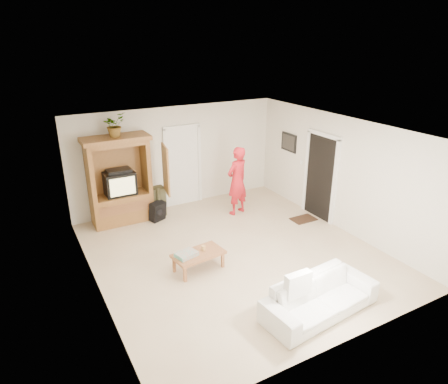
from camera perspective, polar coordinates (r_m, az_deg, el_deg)
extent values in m
plane|color=tan|center=(8.39, 1.58, -8.74)|extent=(6.00, 6.00, 0.00)
plane|color=white|center=(7.42, 1.79, 8.86)|extent=(6.00, 6.00, 0.00)
plane|color=silver|center=(10.37, -6.76, 4.98)|extent=(5.50, 0.00, 5.50)
plane|color=silver|center=(5.71, 17.33, -10.39)|extent=(5.50, 0.00, 5.50)
plane|color=silver|center=(6.95, -18.35, -4.55)|extent=(0.00, 6.00, 6.00)
plane|color=silver|center=(9.43, 16.27, 2.56)|extent=(0.00, 6.00, 6.00)
cube|color=brown|center=(9.92, -14.32, -2.20)|extent=(1.40, 0.60, 0.70)
cube|color=brown|center=(9.46, -18.62, 2.36)|extent=(0.10, 0.60, 1.20)
cube|color=brown|center=(9.75, -11.15, 3.64)|extent=(0.10, 0.60, 1.20)
cube|color=brown|center=(9.83, -15.24, 3.44)|extent=(1.40, 0.06, 1.20)
cube|color=brown|center=(9.41, -15.21, 6.77)|extent=(1.40, 0.60, 0.10)
cube|color=brown|center=(9.38, -15.27, 7.36)|extent=(1.52, 0.68, 0.10)
cube|color=brown|center=(9.42, -8.34, 3.20)|extent=(0.16, 0.67, 1.15)
cube|color=black|center=(9.72, -14.70, 1.25)|extent=(0.70, 0.52, 0.55)
cube|color=tan|center=(9.47, -14.27, 0.75)|extent=(0.58, 0.02, 0.42)
cube|color=black|center=(9.59, -14.83, 2.96)|extent=(0.55, 0.35, 0.08)
cube|color=#9F6237|center=(9.62, -13.92, -2.25)|extent=(1.19, 0.03, 0.25)
cube|color=white|center=(10.48, -5.88, 3.59)|extent=(0.85, 0.05, 2.04)
cube|color=black|center=(9.90, 13.60, 2.02)|extent=(0.05, 0.90, 2.04)
cube|color=black|center=(10.69, 9.25, 7.02)|extent=(0.03, 0.60, 0.48)
cube|color=#382316|center=(10.02, 11.28, -3.81)|extent=(0.60, 0.40, 0.02)
imported|color=#4C7238|center=(9.29, -15.43, 9.23)|extent=(0.64, 0.62, 0.53)
imported|color=red|center=(9.87, 1.89, 1.61)|extent=(0.72, 0.58, 1.73)
imported|color=silver|center=(6.82, 13.57, -14.38)|extent=(2.07, 0.97, 0.58)
cube|color=#9F6237|center=(7.71, -3.68, -8.85)|extent=(1.03, 0.64, 0.05)
cube|color=#9F6237|center=(7.47, -5.60, -11.63)|extent=(0.06, 0.06, 0.31)
cube|color=#9F6237|center=(7.77, -7.14, -10.26)|extent=(0.06, 0.06, 0.31)
cube|color=#9F6237|center=(7.85, -0.19, -9.70)|extent=(0.06, 0.06, 0.31)
cube|color=#9F6237|center=(8.14, -1.88, -8.49)|extent=(0.06, 0.06, 0.31)
cube|color=#D94948|center=(7.59, -5.40, -8.85)|extent=(0.43, 0.36, 0.08)
cylinder|color=tan|center=(7.75, -2.94, -7.99)|extent=(0.08, 0.08, 0.10)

